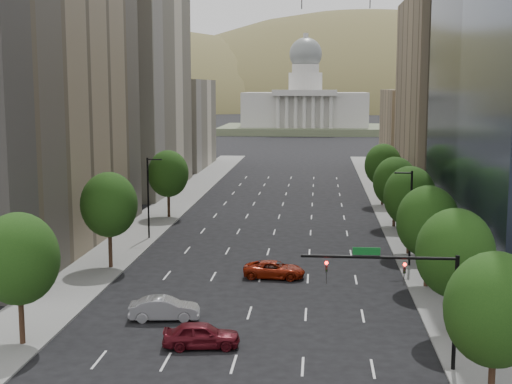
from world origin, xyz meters
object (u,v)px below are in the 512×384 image
(capitol, at_px, (305,109))
(car_red_far, at_px, (274,269))
(traffic_signal, at_px, (413,285))
(car_maroon, at_px, (201,335))
(car_silver, at_px, (164,309))

(capitol, xyz_separation_m, car_red_far, (1.22, -199.65, -7.83))
(capitol, bearing_deg, car_red_far, -89.65)
(traffic_signal, relative_size, car_maroon, 1.85)
(traffic_signal, bearing_deg, capitol, 92.74)
(capitol, bearing_deg, car_maroon, -90.63)
(capitol, xyz_separation_m, car_silver, (-5.93, -211.80, -7.75))
(car_silver, relative_size, car_red_far, 0.94)
(capitol, bearing_deg, traffic_signal, -87.26)
(traffic_signal, distance_m, car_maroon, 13.88)
(traffic_signal, xyz_separation_m, car_maroon, (-12.92, 2.64, -4.33))
(capitol, relative_size, car_maroon, 12.15)
(car_red_far, bearing_deg, traffic_signal, -151.98)
(car_maroon, xyz_separation_m, car_red_far, (3.62, 17.42, -0.10))
(traffic_signal, height_order, capitol, capitol)
(traffic_signal, distance_m, capitol, 219.99)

